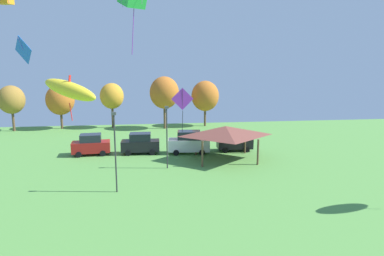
{
  "coord_description": "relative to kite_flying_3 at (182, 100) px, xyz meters",
  "views": [
    {
      "loc": [
        -0.27,
        2.42,
        9.88
      ],
      "look_at": [
        1.52,
        16.27,
        7.3
      ],
      "focal_mm": 32.0,
      "sensor_mm": 36.0,
      "label": 1
    }
  ],
  "objects": [
    {
      "name": "treeline_tree_4",
      "position": [
        5.54,
        18.2,
        -1.22
      ],
      "size": [
        4.46,
        4.46,
        7.37
      ],
      "color": "brown",
      "rests_on": "ground"
    },
    {
      "name": "park_pavilion",
      "position": [
        4.3,
        -2.15,
        -3.04
      ],
      "size": [
        7.28,
        5.96,
        3.6
      ],
      "color": "brown",
      "rests_on": "ground"
    },
    {
      "name": "light_post_1",
      "position": [
        -1.96,
        -4.49,
        -2.69
      ],
      "size": [
        0.36,
        0.2,
        6.06
      ],
      "color": "#2D2D33",
      "rests_on": "ground"
    },
    {
      "name": "light_post_0",
      "position": [
        -6.27,
        -10.28,
        -2.53
      ],
      "size": [
        0.36,
        0.2,
        6.37
      ],
      "color": "#2D2D33",
      "rests_on": "ground"
    },
    {
      "name": "kite_flying_9",
      "position": [
        -15.55,
        -0.74,
        5.18
      ],
      "size": [
        2.16,
        1.94,
        2.76
      ],
      "color": "blue"
    },
    {
      "name": "parked_car_third_from_left",
      "position": [
        0.81,
        0.91,
        -4.86
      ],
      "size": [
        4.79,
        2.38,
        2.57
      ],
      "rotation": [
        0.0,
        0.0,
        -0.1
      ],
      "color": "silver",
      "rests_on": "ground"
    },
    {
      "name": "kite_flying_11",
      "position": [
        -7.88,
        -17.16,
        2.44
      ],
      "size": [
        3.68,
        3.1,
        2.51
      ],
      "color": "yellow"
    },
    {
      "name": "parked_car_second_from_left",
      "position": [
        -4.63,
        1.5,
        -4.96
      ],
      "size": [
        4.29,
        2.11,
        2.34
      ],
      "rotation": [
        0.0,
        0.0,
        -0.03
      ],
      "color": "black",
      "rests_on": "ground"
    },
    {
      "name": "parked_car_leftmost",
      "position": [
        -10.06,
        1.64,
        -4.97
      ],
      "size": [
        4.24,
        2.32,
        2.34
      ],
      "rotation": [
        0.0,
        0.0,
        0.09
      ],
      "color": "maroon",
      "rests_on": "ground"
    },
    {
      "name": "treeline_tree_1",
      "position": [
        -17.18,
        18.59,
        -1.58
      ],
      "size": [
        4.3,
        4.3,
        6.92
      ],
      "color": "brown",
      "rests_on": "ground"
    },
    {
      "name": "parked_car_rightmost_in_row",
      "position": [
        6.24,
        1.43,
        -5.0
      ],
      "size": [
        4.1,
        2.13,
        2.26
      ],
      "rotation": [
        0.0,
        0.0,
        -0.04
      ],
      "color": "black",
      "rests_on": "ground"
    },
    {
      "name": "treeline_tree_0",
      "position": [
        -23.91,
        17.46,
        -1.37
      ],
      "size": [
        3.86,
        3.86,
        6.89
      ],
      "color": "brown",
      "rests_on": "ground"
    },
    {
      "name": "treeline_tree_3",
      "position": [
        -1.13,
        16.64,
        -0.49
      ],
      "size": [
        4.53,
        4.53,
        8.14
      ],
      "color": "brown",
      "rests_on": "ground"
    },
    {
      "name": "treeline_tree_2",
      "position": [
        -9.3,
        18.44,
        -1.09
      ],
      "size": [
        3.69,
        3.69,
        7.08
      ],
      "color": "brown",
      "rests_on": "ground"
    },
    {
      "name": "kite_flying_3",
      "position": [
        0.0,
        0.0,
        0.0
      ],
      "size": [
        2.4,
        0.39,
        4.84
      ],
      "color": "purple"
    }
  ]
}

